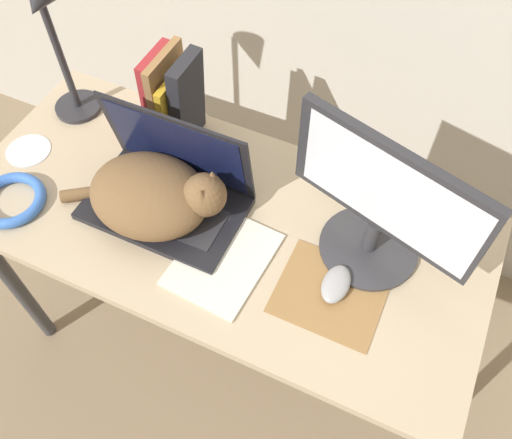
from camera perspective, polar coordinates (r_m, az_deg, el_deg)
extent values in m
plane|color=#847056|center=(1.92, -6.89, -19.80)|extent=(12.00, 12.00, 0.00)
cube|color=tan|center=(1.35, -3.82, -0.16)|extent=(1.32, 0.60, 0.03)
cylinder|color=#38383D|center=(1.84, -24.14, -6.13)|extent=(0.04, 0.04, 0.72)
cylinder|color=#38383D|center=(2.01, -15.52, 5.11)|extent=(0.04, 0.04, 0.72)
cylinder|color=#38383D|center=(1.75, 19.14, -7.91)|extent=(0.04, 0.04, 0.72)
cube|color=black|center=(1.36, -9.61, 1.18)|extent=(0.39, 0.24, 0.02)
cube|color=#28282D|center=(1.34, -9.93, 1.07)|extent=(0.32, 0.12, 0.00)
cube|color=black|center=(1.31, -8.20, 7.57)|extent=(0.39, 0.05, 0.23)
cube|color=#0F1433|center=(1.31, -8.30, 7.41)|extent=(0.35, 0.04, 0.21)
ellipsoid|color=brown|center=(1.31, -11.17, 2.53)|extent=(0.30, 0.25, 0.14)
sphere|color=brown|center=(1.26, -5.43, 2.59)|extent=(0.10, 0.10, 0.10)
cone|color=brown|center=(1.24, -4.60, 4.54)|extent=(0.04, 0.04, 0.03)
cone|color=brown|center=(1.21, -5.83, 2.60)|extent=(0.04, 0.04, 0.03)
cylinder|color=brown|center=(1.42, -17.11, 2.70)|extent=(0.13, 0.11, 0.03)
cylinder|color=#333338|center=(1.30, 11.74, -2.88)|extent=(0.23, 0.23, 0.01)
cylinder|color=#333338|center=(1.26, 12.14, -1.59)|extent=(0.04, 0.04, 0.09)
cube|color=#28282D|center=(1.13, 13.61, 3.08)|extent=(0.43, 0.15, 0.24)
cube|color=silver|center=(1.12, 13.61, 2.60)|extent=(0.39, 0.12, 0.21)
cube|color=olive|center=(1.23, 7.83, -7.69)|extent=(0.24, 0.21, 0.00)
ellipsoid|color=#99999E|center=(1.23, 8.42, -6.74)|extent=(0.06, 0.10, 0.03)
cube|color=maroon|center=(1.46, -10.16, 12.93)|extent=(0.03, 0.13, 0.25)
cube|color=olive|center=(1.45, -9.23, 12.73)|extent=(0.02, 0.16, 0.26)
cube|color=gold|center=(1.46, -8.30, 11.78)|extent=(0.03, 0.17, 0.21)
cube|color=#232328|center=(1.42, -7.28, 12.21)|extent=(0.05, 0.13, 0.26)
cylinder|color=#28282D|center=(1.66, -18.17, 11.22)|extent=(0.13, 0.13, 0.01)
cylinder|color=#28282D|center=(1.54, -20.12, 16.42)|extent=(0.02, 0.02, 0.38)
torus|color=blue|center=(1.48, -24.40, 1.89)|extent=(0.17, 0.17, 0.03)
cube|color=silver|center=(1.26, -3.49, -4.21)|extent=(0.21, 0.27, 0.01)
cylinder|color=silver|center=(1.59, -22.84, 6.71)|extent=(0.12, 0.12, 0.00)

